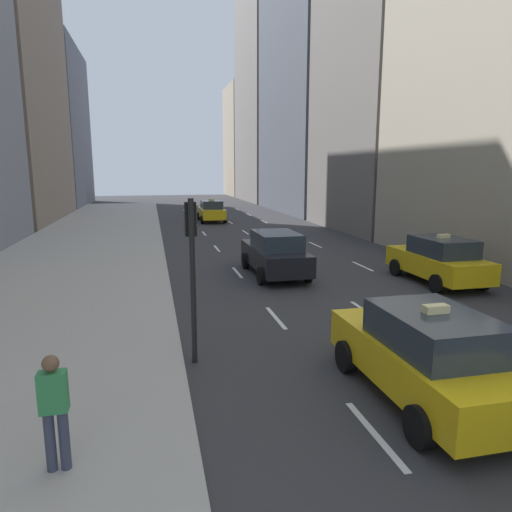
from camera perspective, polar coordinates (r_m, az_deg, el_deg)
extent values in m
cube|color=#ADAAA3|center=(25.63, -20.48, 0.84)|extent=(8.00, 66.00, 0.15)
cube|color=white|center=(8.08, 14.61, -20.72)|extent=(0.12, 2.00, 0.01)
cube|color=white|center=(13.19, 2.49, -7.71)|extent=(0.12, 2.00, 0.01)
cube|color=white|center=(18.84, -2.35, -2.07)|extent=(0.12, 2.00, 0.01)
cube|color=white|center=(24.65, -4.92, 0.95)|extent=(0.12, 2.00, 0.01)
cube|color=white|center=(30.53, -6.50, 2.81)|extent=(0.12, 2.00, 0.01)
cube|color=white|center=(36.46, -7.57, 4.07)|extent=(0.12, 2.00, 0.01)
cube|color=white|center=(42.40, -8.35, 4.97)|extent=(0.12, 2.00, 0.01)
cube|color=white|center=(48.36, -8.93, 5.65)|extent=(0.12, 2.00, 0.01)
cube|color=white|center=(14.17, 13.55, -6.71)|extent=(0.12, 2.00, 0.01)
cube|color=white|center=(19.53, 5.75, -1.66)|extent=(0.12, 2.00, 0.01)
cube|color=white|center=(25.18, 1.40, 1.19)|extent=(0.12, 2.00, 0.01)
cube|color=white|center=(30.97, -1.34, 2.99)|extent=(0.12, 2.00, 0.01)
cube|color=white|center=(36.82, -3.22, 4.21)|extent=(0.12, 2.00, 0.01)
cube|color=white|center=(42.71, -4.59, 5.09)|extent=(0.12, 2.00, 0.01)
cube|color=white|center=(48.63, -5.63, 5.76)|extent=(0.12, 2.00, 0.01)
cube|color=white|center=(15.59, 22.86, -5.66)|extent=(0.12, 2.00, 0.01)
cube|color=white|center=(20.58, 13.16, -1.25)|extent=(0.12, 2.00, 0.01)
cube|color=white|center=(26.01, 7.39, 1.41)|extent=(0.12, 2.00, 0.01)
cube|color=white|center=(31.64, 3.64, 3.13)|extent=(0.12, 2.00, 0.01)
cube|color=white|center=(37.39, 1.02, 4.32)|extent=(0.12, 2.00, 0.01)
cube|color=white|center=(43.20, -0.90, 5.19)|extent=(0.12, 2.00, 0.01)
cube|color=white|center=(49.06, -2.37, 5.85)|extent=(0.12, 2.00, 0.01)
cube|color=gray|center=(43.35, -28.76, 21.89)|extent=(6.00, 16.88, 26.98)
cube|color=slate|center=(59.08, -23.85, 14.47)|extent=(6.00, 15.91, 17.87)
cube|color=#4C515B|center=(49.18, 6.60, 25.36)|extent=(6.00, 16.75, 33.31)
cube|color=slate|center=(64.67, 1.32, 21.38)|extent=(6.00, 14.74, 32.25)
cube|color=gray|center=(76.72, -1.23, 14.09)|extent=(6.00, 10.81, 17.35)
cube|color=yellow|center=(18.36, 21.69, -0.92)|extent=(1.80, 4.40, 0.76)
cube|color=#28333D|center=(18.03, 22.31, 1.09)|extent=(1.58, 2.29, 0.64)
cube|color=#F2E599|center=(17.98, 22.40, 2.32)|extent=(0.44, 0.20, 0.14)
cylinder|color=black|center=(19.09, 17.07, -1.38)|extent=(0.22, 0.66, 0.66)
cylinder|color=black|center=(20.04, 21.54, -1.10)|extent=(0.22, 0.66, 0.66)
cylinder|color=black|center=(16.85, 21.68, -3.25)|extent=(0.22, 0.66, 0.66)
cylinder|color=black|center=(17.92, 26.43, -2.81)|extent=(0.22, 0.66, 0.66)
cube|color=yellow|center=(9.13, 20.12, -12.29)|extent=(1.80, 4.40, 0.76)
cube|color=#28333D|center=(8.68, 21.37, -8.64)|extent=(1.58, 2.29, 0.64)
cube|color=#F2E599|center=(8.56, 21.54, -6.17)|extent=(0.44, 0.20, 0.14)
cylinder|color=black|center=(9.96, 11.16, -12.20)|extent=(0.22, 0.66, 0.66)
cylinder|color=black|center=(10.79, 20.10, -10.85)|extent=(0.22, 0.66, 0.66)
cylinder|color=black|center=(7.82, 19.77, -19.43)|extent=(0.22, 0.66, 0.66)
cube|color=yellow|center=(37.55, -5.61, 5.38)|extent=(1.80, 4.40, 0.76)
cube|color=#28333D|center=(37.23, -5.58, 6.42)|extent=(1.58, 2.29, 0.64)
cube|color=#F2E599|center=(37.20, -5.59, 7.02)|extent=(0.44, 0.20, 0.14)
cylinder|color=black|center=(38.83, -7.19, 4.96)|extent=(0.22, 0.66, 0.66)
cylinder|color=black|center=(39.05, -4.55, 5.04)|extent=(0.22, 0.66, 0.66)
cylinder|color=black|center=(36.13, -6.74, 4.54)|extent=(0.22, 0.66, 0.66)
cylinder|color=black|center=(36.37, -3.91, 4.63)|extent=(0.22, 0.66, 0.66)
cube|color=black|center=(18.34, 2.33, -0.12)|extent=(1.80, 4.77, 0.80)
cube|color=#28333D|center=(17.95, 2.58, 1.97)|extent=(1.58, 2.48, 0.64)
cylinder|color=black|center=(19.62, -1.35, -0.58)|extent=(0.22, 0.66, 0.66)
cylinder|color=black|center=(20.06, 3.69, -0.35)|extent=(0.22, 0.66, 0.66)
cylinder|color=black|center=(16.80, 0.67, -2.51)|extent=(0.22, 0.66, 0.66)
cylinder|color=black|center=(17.31, 6.48, -2.18)|extent=(0.22, 0.66, 0.66)
cylinder|color=#383D51|center=(7.18, -24.33, -20.36)|extent=(0.14, 0.14, 0.86)
cylinder|color=#383D51|center=(7.15, -22.83, -20.39)|extent=(0.14, 0.14, 0.86)
cube|color=#338C4C|center=(6.84, -24.04, -15.24)|extent=(0.36, 0.22, 0.56)
sphere|color=brown|center=(6.68, -24.31, -12.14)|extent=(0.22, 0.22, 0.22)
cylinder|color=black|center=(9.83, -7.89, -3.36)|extent=(0.12, 0.12, 3.60)
cube|color=black|center=(9.78, -8.19, 4.59)|extent=(0.24, 0.20, 0.72)
sphere|color=red|center=(9.86, -8.28, 5.98)|extent=(0.14, 0.14, 0.14)
sphere|color=#4C3F14|center=(9.88, -8.25, 4.65)|extent=(0.14, 0.14, 0.14)
sphere|color=#198C2D|center=(9.91, -8.21, 3.33)|extent=(0.14, 0.14, 0.14)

